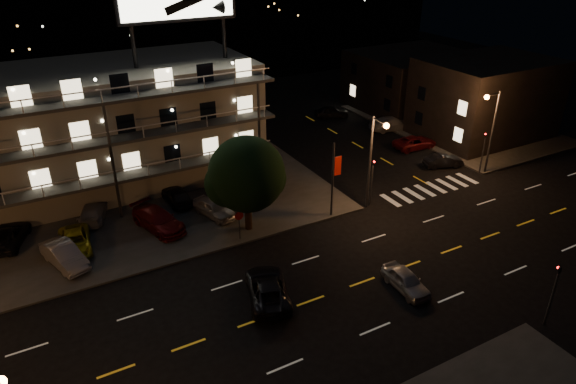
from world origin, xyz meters
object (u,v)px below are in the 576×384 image
lot_car_4 (214,208)px  road_car_west (267,288)px  tree (246,176)px  lot_car_2 (75,242)px  lot_car_7 (93,211)px  road_car_east (406,280)px  side_car_0 (443,161)px

lot_car_4 → road_car_west: bearing=-111.3°
tree → lot_car_2: size_ratio=1.61×
tree → lot_car_7: 13.10m
tree → lot_car_7: bearing=144.2°
tree → lot_car_7: size_ratio=1.66×
tree → road_car_east: (5.84, -11.58, -3.96)m
side_car_0 → road_car_west: size_ratio=0.73×
tree → road_car_east: bearing=-63.2°
tree → lot_car_4: 5.12m
lot_car_2 → lot_car_4: size_ratio=1.13×
tree → lot_car_2: (-12.18, 3.28, -3.81)m
tree → lot_car_4: (-1.54, 3.12, -3.75)m
road_car_east → lot_car_2: bearing=143.6°
side_car_0 → lot_car_4: bearing=103.6°
road_car_east → tree: bearing=119.9°
road_car_west → lot_car_4: bearing=-76.1°
lot_car_2 → side_car_0: size_ratio=1.21×
lot_car_7 → lot_car_2: bearing=82.8°
tree → side_car_0: size_ratio=1.95×
lot_car_7 → road_car_east: (16.02, -18.91, -0.15)m
lot_car_4 → road_car_east: lot_car_4 is taller
tree → road_car_west: bearing=-106.5°
lot_car_2 → lot_car_7: bearing=69.6°
lot_car_7 → lot_car_4: bearing=173.1°
tree → lot_car_4: size_ratio=1.82×
lot_car_2 → road_car_east: size_ratio=1.22×
lot_car_2 → road_car_east: 23.36m
lot_car_7 → side_car_0: lot_car_7 is taller
road_car_west → side_car_0: bearing=-139.9°
tree → road_car_west: (-2.40, -8.10, -3.87)m
lot_car_2 → road_car_east: (18.02, -14.86, -0.15)m
lot_car_2 → lot_car_4: lot_car_4 is taller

